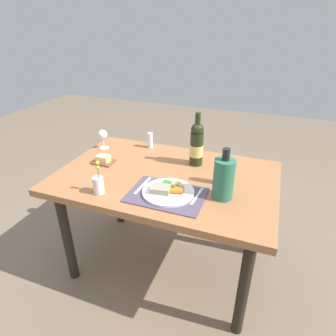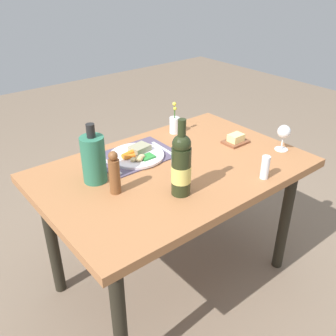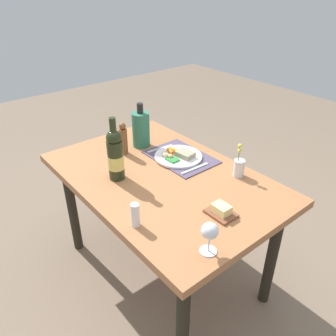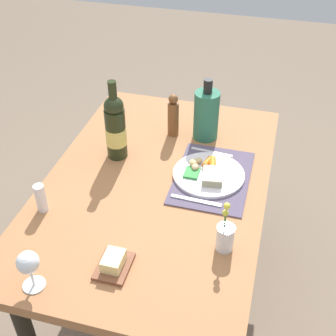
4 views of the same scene
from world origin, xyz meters
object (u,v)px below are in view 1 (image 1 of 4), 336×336
object	(u,v)px
cooler_bottle	(224,178)
flower_vase	(98,184)
pepper_mill	(225,169)
salt_shaker	(150,140)
dining_table	(166,187)
wine_bottle	(197,144)
knife	(197,196)
wine_glass	(103,135)
butter_dish	(103,160)
fork	(143,186)
dinner_plate	(168,191)

from	to	relation	value
cooler_bottle	flower_vase	world-z (taller)	cooler_bottle
pepper_mill	salt_shaker	world-z (taller)	pepper_mill
dining_table	wine_bottle	bearing A→B (deg)	57.41
dining_table	knife	distance (m)	0.31
dining_table	wine_glass	world-z (taller)	wine_glass
knife	wine_glass	distance (m)	0.89
wine_glass	dining_table	bearing A→B (deg)	-20.95
salt_shaker	pepper_mill	bearing A→B (deg)	-28.68
salt_shaker	cooler_bottle	bearing A→B (deg)	-37.27
butter_dish	wine_bottle	bearing A→B (deg)	19.00
cooler_bottle	flower_vase	distance (m)	0.65
fork	pepper_mill	xyz separation A→B (m)	(0.41, 0.19, 0.08)
wine_glass	dinner_plate	bearing A→B (deg)	-32.04
fork	wine_bottle	world-z (taller)	wine_bottle
dinner_plate	salt_shaker	world-z (taller)	salt_shaker
flower_vase	dining_table	bearing A→B (deg)	49.70
dining_table	dinner_plate	xyz separation A→B (m)	(0.08, -0.19, 0.10)
knife	butter_dish	size ratio (longest dim) A/B	1.35
knife	salt_shaker	world-z (taller)	salt_shaker
dinner_plate	cooler_bottle	bearing A→B (deg)	13.74
pepper_mill	wine_glass	bearing A→B (deg)	167.74
dinner_plate	pepper_mill	world-z (taller)	pepper_mill
fork	knife	size ratio (longest dim) A/B	1.07
pepper_mill	wine_bottle	bearing A→B (deg)	139.58
dinner_plate	flower_vase	distance (m)	0.37
dining_table	fork	bearing A→B (deg)	-112.16
salt_shaker	cooler_bottle	xyz separation A→B (m)	(0.61, -0.46, 0.06)
fork	flower_vase	size ratio (longest dim) A/B	1.00
flower_vase	wine_bottle	bearing A→B (deg)	52.54
fork	flower_vase	world-z (taller)	flower_vase
salt_shaker	cooler_bottle	distance (m)	0.77
pepper_mill	salt_shaker	distance (m)	0.67
knife	cooler_bottle	size ratio (longest dim) A/B	0.64
knife	flower_vase	xyz separation A→B (m)	(-0.50, -0.14, 0.04)
knife	wine_bottle	bearing A→B (deg)	111.68
dinner_plate	cooler_bottle	xyz separation A→B (m)	(0.27, 0.07, 0.09)
pepper_mill	cooler_bottle	bearing A→B (deg)	-82.74
pepper_mill	cooler_bottle	world-z (taller)	cooler_bottle
wine_glass	cooler_bottle	xyz separation A→B (m)	(0.91, -0.33, 0.02)
fork	flower_vase	xyz separation A→B (m)	(-0.19, -0.13, 0.04)
pepper_mill	butter_dish	size ratio (longest dim) A/B	1.50
wine_bottle	fork	bearing A→B (deg)	-117.97
salt_shaker	wine_bottle	bearing A→B (deg)	-20.63
dining_table	pepper_mill	bearing A→B (deg)	3.12
knife	flower_vase	distance (m)	0.52
cooler_bottle	flower_vase	xyz separation A→B (m)	(-0.62, -0.19, -0.06)
dinner_plate	fork	xyz separation A→B (m)	(-0.16, 0.01, -0.01)
cooler_bottle	dining_table	bearing A→B (deg)	161.24
salt_shaker	fork	bearing A→B (deg)	-70.76
fork	dining_table	bearing A→B (deg)	70.08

